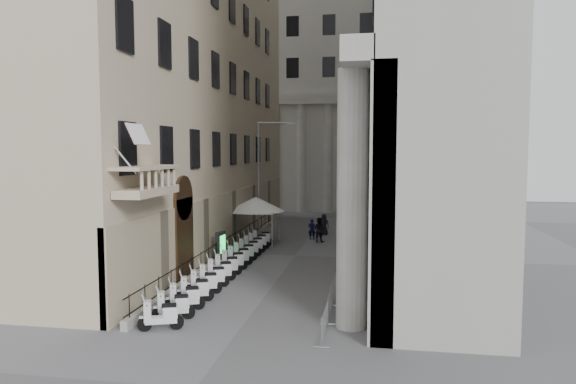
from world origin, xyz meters
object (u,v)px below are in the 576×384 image
at_px(security_tent, 256,204).
at_px(info_kiosk, 221,247).
at_px(scooter_0, 162,330).
at_px(street_lamp, 263,168).
at_px(pedestrian_a, 312,229).
at_px(pedestrian_b, 319,230).

relative_size(security_tent, info_kiosk, 2.19).
height_order(scooter_0, street_lamp, street_lamp).
relative_size(scooter_0, info_kiosk, 0.77).
bearing_deg(pedestrian_a, info_kiosk, 65.04).
distance_m(security_tent, pedestrian_a, 4.92).
relative_size(security_tent, pedestrian_b, 2.29).
height_order(security_tent, street_lamp, street_lamp).
height_order(street_lamp, info_kiosk, street_lamp).
height_order(pedestrian_a, pedestrian_b, pedestrian_b).
bearing_deg(street_lamp, info_kiosk, -106.30).
xyz_separation_m(pedestrian_a, pedestrian_b, (0.64, -0.89, 0.13)).
bearing_deg(pedestrian_a, pedestrian_b, 127.11).
distance_m(street_lamp, pedestrian_b, 6.98).
height_order(security_tent, info_kiosk, security_tent).
distance_m(scooter_0, street_lamp, 22.97).
bearing_deg(info_kiosk, scooter_0, -75.81).
xyz_separation_m(info_kiosk, pedestrian_a, (4.54, 9.15, -0.18)).
xyz_separation_m(scooter_0, security_tent, (-0.65, 18.91, 2.90)).
bearing_deg(security_tent, scooter_0, -88.02).
height_order(street_lamp, pedestrian_a, street_lamp).
bearing_deg(security_tent, pedestrian_a, 27.52).
bearing_deg(security_tent, street_lamp, 92.87).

